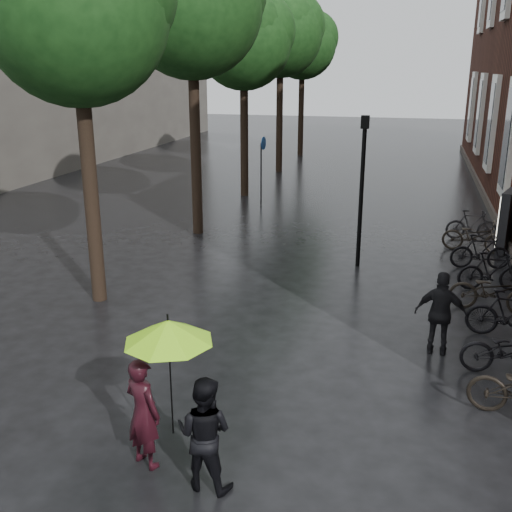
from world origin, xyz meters
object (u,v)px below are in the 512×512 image
(person_burgundy, at_px, (143,412))
(parked_bicycles, at_px, (493,284))
(lamp_post, at_px, (362,177))
(pedestrian_walking, at_px, (441,314))
(ad_lightbox, at_px, (506,221))
(person_black, at_px, (204,433))

(person_burgundy, distance_m, parked_bicycles, 8.81)
(person_burgundy, bearing_deg, parked_bicycles, -101.78)
(parked_bicycles, bearing_deg, lamp_post, 148.25)
(pedestrian_walking, bearing_deg, ad_lightbox, -101.08)
(ad_lightbox, xyz_separation_m, lamp_post, (-3.94, -2.44, 1.50))
(person_burgundy, xyz_separation_m, pedestrian_walking, (3.87, 4.38, 0.02))
(lamp_post, bearing_deg, person_burgundy, -101.93)
(lamp_post, bearing_deg, ad_lightbox, 31.84)
(parked_bicycles, bearing_deg, pedestrian_walking, -113.35)
(person_burgundy, bearing_deg, person_black, -169.05)
(person_burgundy, bearing_deg, ad_lightbox, -93.35)
(parked_bicycles, bearing_deg, ad_lightbox, 79.96)
(parked_bicycles, bearing_deg, person_black, -119.38)
(ad_lightbox, bearing_deg, person_black, -94.40)
(lamp_post, bearing_deg, pedestrian_walking, -67.81)
(person_burgundy, bearing_deg, lamp_post, -78.42)
(person_black, xyz_separation_m, parked_bicycles, (4.16, 7.39, -0.30))
(parked_bicycles, distance_m, lamp_post, 4.18)
(person_black, xyz_separation_m, lamp_post, (1.01, 9.35, 1.63))
(pedestrian_walking, bearing_deg, lamp_post, -63.44)
(person_burgundy, bearing_deg, pedestrian_walking, -108.00)
(person_black, bearing_deg, ad_lightbox, -108.25)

